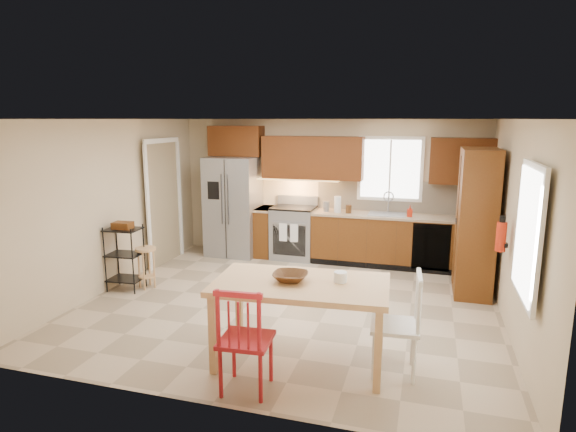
% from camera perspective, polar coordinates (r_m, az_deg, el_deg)
% --- Properties ---
extents(floor, '(5.50, 5.50, 0.00)m').
position_cam_1_polar(floor, '(6.74, 0.17, -10.35)').
color(floor, tan).
rests_on(floor, ground).
extents(ceiling, '(5.50, 5.00, 0.02)m').
position_cam_1_polar(ceiling, '(6.26, 0.19, 11.42)').
color(ceiling, silver).
rests_on(ceiling, ground).
extents(wall_back, '(5.50, 0.02, 2.50)m').
position_cam_1_polar(wall_back, '(8.78, 4.73, 3.21)').
color(wall_back, '#CCB793').
rests_on(wall_back, ground).
extents(wall_front, '(5.50, 0.02, 2.50)m').
position_cam_1_polar(wall_front, '(4.11, -9.62, -6.46)').
color(wall_front, '#CCB793').
rests_on(wall_front, ground).
extents(wall_left, '(0.02, 5.00, 2.50)m').
position_cam_1_polar(wall_left, '(7.61, -20.15, 1.26)').
color(wall_left, '#CCB793').
rests_on(wall_left, ground).
extents(wall_right, '(0.02, 5.00, 2.50)m').
position_cam_1_polar(wall_right, '(6.22, 25.31, -1.29)').
color(wall_right, '#CCB793').
rests_on(wall_right, ground).
extents(refrigerator, '(0.92, 0.75, 1.82)m').
position_cam_1_polar(refrigerator, '(8.97, -6.49, 1.15)').
color(refrigerator, gray).
rests_on(refrigerator, floor).
extents(range_stove, '(0.76, 0.63, 0.92)m').
position_cam_1_polar(range_stove, '(8.75, 0.70, -2.05)').
color(range_stove, gray).
rests_on(range_stove, floor).
extents(base_cabinet_narrow, '(0.30, 0.60, 0.90)m').
position_cam_1_polar(base_cabinet_narrow, '(8.93, -2.68, -1.86)').
color(base_cabinet_narrow, '#573010').
rests_on(base_cabinet_narrow, floor).
extents(base_cabinet_run, '(2.92, 0.60, 0.90)m').
position_cam_1_polar(base_cabinet_run, '(8.47, 12.81, -2.86)').
color(base_cabinet_run, '#573010').
rests_on(base_cabinet_run, floor).
extents(dishwasher, '(0.60, 0.02, 0.78)m').
position_cam_1_polar(dishwasher, '(8.18, 16.60, -3.57)').
color(dishwasher, black).
rests_on(dishwasher, floor).
extents(backsplash, '(2.92, 0.03, 0.55)m').
position_cam_1_polar(backsplash, '(8.61, 13.15, 2.28)').
color(backsplash, beige).
rests_on(backsplash, wall_back).
extents(upper_over_fridge, '(1.00, 0.35, 0.55)m').
position_cam_1_polar(upper_over_fridge, '(9.03, -6.16, 8.83)').
color(upper_over_fridge, '#56270E').
rests_on(upper_over_fridge, wall_back).
extents(upper_left_block, '(1.80, 0.35, 0.75)m').
position_cam_1_polar(upper_left_block, '(8.60, 2.92, 6.91)').
color(upper_left_block, '#56270E').
rests_on(upper_left_block, wall_back).
extents(upper_right_block, '(1.00, 0.35, 0.75)m').
position_cam_1_polar(upper_right_block, '(8.38, 19.89, 6.13)').
color(upper_right_block, '#56270E').
rests_on(upper_right_block, wall_back).
extents(window_back, '(1.12, 0.04, 1.12)m').
position_cam_1_polar(window_back, '(8.56, 12.02, 5.48)').
color(window_back, white).
rests_on(window_back, wall_back).
extents(sink, '(0.62, 0.46, 0.16)m').
position_cam_1_polar(sink, '(8.40, 11.64, -0.07)').
color(sink, gray).
rests_on(sink, base_cabinet_run).
extents(undercab_glow, '(1.60, 0.30, 0.01)m').
position_cam_1_polar(undercab_glow, '(8.69, 0.92, 4.36)').
color(undercab_glow, '#FFBF66').
rests_on(undercab_glow, wall_back).
extents(soap_bottle, '(0.09, 0.09, 0.19)m').
position_cam_1_polar(soap_bottle, '(8.25, 14.25, 0.57)').
color(soap_bottle, '#B5210C').
rests_on(soap_bottle, base_cabinet_run).
extents(paper_towel, '(0.12, 0.12, 0.28)m').
position_cam_1_polar(paper_towel, '(8.42, 5.89, 1.39)').
color(paper_towel, white).
rests_on(paper_towel, base_cabinet_run).
extents(canister_steel, '(0.11, 0.11, 0.18)m').
position_cam_1_polar(canister_steel, '(8.47, 4.56, 1.13)').
color(canister_steel, gray).
rests_on(canister_steel, base_cabinet_run).
extents(canister_wood, '(0.10, 0.10, 0.14)m').
position_cam_1_polar(canister_wood, '(8.37, 7.19, 0.81)').
color(canister_wood, '#472B13').
rests_on(canister_wood, base_cabinet_run).
extents(pantry, '(0.50, 0.95, 2.10)m').
position_cam_1_polar(pantry, '(7.39, 21.35, -0.69)').
color(pantry, '#573010').
rests_on(pantry, floor).
extents(fire_extinguisher, '(0.12, 0.12, 0.36)m').
position_cam_1_polar(fire_extinguisher, '(6.38, 23.93, -2.26)').
color(fire_extinguisher, '#B5210C').
rests_on(fire_extinguisher, wall_right).
extents(window_right, '(0.04, 1.02, 1.32)m').
position_cam_1_polar(window_right, '(5.06, 26.65, -1.80)').
color(window_right, white).
rests_on(window_right, wall_right).
extents(doorway, '(0.04, 0.95, 2.10)m').
position_cam_1_polar(doorway, '(8.66, -14.56, 1.42)').
color(doorway, '#8C7A59').
rests_on(doorway, wall_left).
extents(dining_table, '(1.83, 1.12, 0.86)m').
position_cam_1_polar(dining_table, '(5.10, 1.50, -12.55)').
color(dining_table, tan).
rests_on(dining_table, floor).
extents(chair_red, '(0.52, 0.52, 1.04)m').
position_cam_1_polar(chair_red, '(4.60, -5.00, -14.17)').
color(chair_red, '#B21B22').
rests_on(chair_red, floor).
extents(chair_white, '(0.52, 0.52, 1.04)m').
position_cam_1_polar(chair_white, '(4.97, 12.56, -12.36)').
color(chair_white, white).
rests_on(chair_white, floor).
extents(table_bowl, '(0.38, 0.38, 0.09)m').
position_cam_1_polar(table_bowl, '(4.96, 0.29, -7.74)').
color(table_bowl, '#472B13').
rests_on(table_bowl, dining_table).
extents(table_jar, '(0.16, 0.16, 0.17)m').
position_cam_1_polar(table_jar, '(4.95, 6.23, -7.46)').
color(table_jar, white).
rests_on(table_jar, dining_table).
extents(bar_stool, '(0.34, 0.34, 0.62)m').
position_cam_1_polar(bar_stool, '(7.55, -16.42, -5.91)').
color(bar_stool, tan).
rests_on(bar_stool, floor).
extents(utility_cart, '(0.51, 0.41, 0.97)m').
position_cam_1_polar(utility_cart, '(7.53, -18.77, -4.71)').
color(utility_cart, black).
rests_on(utility_cart, floor).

